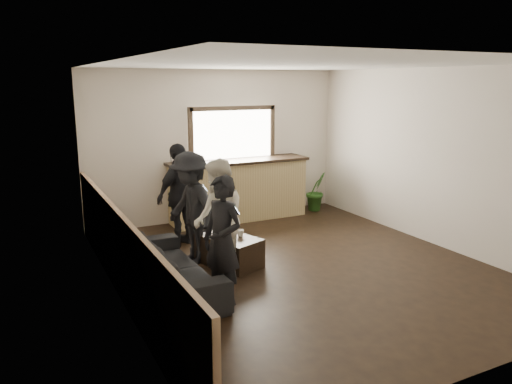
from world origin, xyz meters
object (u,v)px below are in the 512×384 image
cup_b (240,233)px  person_d (181,195)px  sofa (170,267)px  person_b (218,220)px  person_c (191,208)px  coffee_table (229,251)px  potted_plant (316,191)px  bar_counter (238,186)px  person_a (223,241)px  cup_a (219,233)px

cup_b → person_d: size_ratio=0.06×
sofa → cup_b: size_ratio=19.56×
person_b → person_c: 0.74m
coffee_table → person_c: size_ratio=0.58×
coffee_table → potted_plant: (2.85, 2.05, 0.19)m
bar_counter → person_b: size_ratio=1.68×
cup_b → potted_plant: size_ratio=0.13×
potted_plant → person_c: bearing=-152.4°
bar_counter → person_b: (-1.47, -2.55, 0.16)m
cup_b → person_d: 1.38m
cup_b → potted_plant: potted_plant is taller
person_a → cup_a: bearing=136.9°
bar_counter → coffee_table: size_ratio=2.88×
person_d → bar_counter: bearing=-174.1°
bar_counter → person_d: bearing=-146.6°
person_d → potted_plant: bearing=167.8°
cup_b → potted_plant: 3.43m
sofa → cup_a: bearing=-58.5°
potted_plant → person_b: size_ratio=0.49×
bar_counter → coffee_table: bearing=-118.2°
cup_b → person_a: bearing=-124.3°
person_d → coffee_table: bearing=77.2°
person_a → sofa: bearing=-167.0°
potted_plant → cup_b: bearing=-141.9°
coffee_table → person_d: size_ratio=0.57×
sofa → person_b: bearing=-83.8°
coffee_table → cup_a: (-0.10, 0.10, 0.26)m
cup_a → potted_plant: 3.54m
sofa → person_a: size_ratio=1.34×
sofa → bar_counter: bearing=-40.3°
potted_plant → person_d: 3.30m
person_a → cup_b: bearing=123.6°
person_b → person_c: bearing=-161.2°
cup_b → person_b: (-0.47, -0.33, 0.34)m
person_b → sofa: bearing=-73.1°
person_a → person_b: person_b is taller
bar_counter → cup_b: size_ratio=25.51×
coffee_table → potted_plant: size_ratio=1.18×
bar_counter → cup_a: size_ratio=21.82×
bar_counter → sofa: bearing=-129.5°
person_c → bar_counter: bearing=127.1°
coffee_table → person_b: bearing=-128.8°
sofa → cup_b: 1.26m
coffee_table → person_c: (-0.44, 0.33, 0.60)m
coffee_table → person_a: 1.38m
cup_b → person_d: bearing=110.3°
sofa → person_d: bearing=-23.8°
bar_counter → person_c: (-1.59, -1.82, 0.17)m
sofa → person_b: 0.87m
sofa → coffee_table: 1.13m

